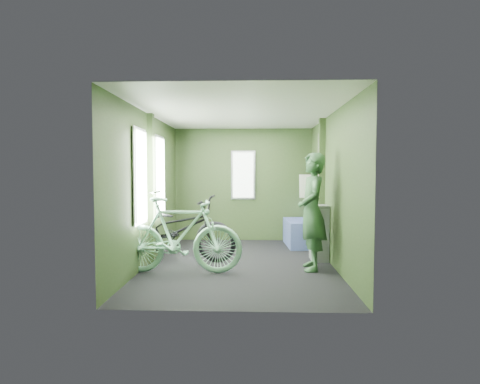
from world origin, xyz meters
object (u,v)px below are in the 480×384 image
at_px(bicycle_black, 178,260).
at_px(bicycle_mint, 179,273).
at_px(bench_seat, 302,230).
at_px(passenger, 312,211).
at_px(waste_box, 319,233).

bearing_deg(bicycle_black, bicycle_mint, -153.61).
bearing_deg(bench_seat, passenger, -96.68).
xyz_separation_m(passenger, waste_box, (0.21, 0.59, -0.40)).
distance_m(passenger, waste_box, 0.74).
height_order(bicycle_black, bicycle_mint, bicycle_black).
xyz_separation_m(bicycle_mint, bench_seat, (1.98, 2.04, 0.31)).
distance_m(bicycle_black, waste_box, 2.30).
bearing_deg(passenger, bicycle_black, -103.74).
height_order(bicycle_black, bench_seat, bench_seat).
distance_m(bicycle_mint, passenger, 2.08).
bearing_deg(bicycle_mint, bicycle_black, 12.76).
bearing_deg(passenger, bench_seat, 176.75).
relative_size(bicycle_mint, passenger, 1.05).
relative_size(passenger, waste_box, 1.91).
bearing_deg(passenger, waste_box, 160.40).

